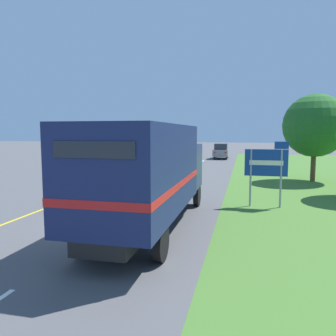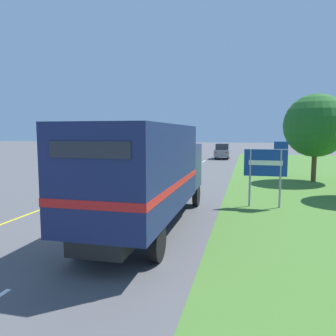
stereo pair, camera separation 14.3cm
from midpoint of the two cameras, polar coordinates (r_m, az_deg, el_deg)
ground_plane at (r=12.06m, az=-10.47°, el=-9.61°), size 200.00×200.00×0.00m
edge_line_yellow at (r=24.89m, az=-6.70°, el=-1.38°), size 0.12×56.41×0.01m
centre_dash_near at (r=12.29m, az=-9.98°, el=-9.29°), size 0.12×2.60×0.01m
centre_dash_mid_a at (r=18.39m, az=-1.88°, el=-4.03°), size 0.12×2.60×0.01m
centre_dash_mid_b at (r=24.75m, az=2.09°, el=-1.39°), size 0.12×2.60×0.01m
centre_dash_far at (r=31.21m, az=4.41°, el=0.17°), size 0.12×2.60×0.01m
centre_dash_farthest at (r=37.72m, az=5.94°, el=1.19°), size 0.12×2.60×0.01m
horse_trailer_truck at (r=10.89m, az=-3.72°, el=-0.65°), size 2.50×8.73×3.50m
lead_car_white at (r=27.32m, az=-1.21°, el=1.51°), size 1.80×3.98×2.09m
lead_car_grey_ahead at (r=41.53m, az=9.14°, el=2.92°), size 1.80×4.11×1.90m
highway_sign at (r=14.87m, az=16.58°, el=0.47°), size 1.82×0.09×2.88m
roadside_tree_mid at (r=23.92m, az=24.07°, el=6.74°), size 4.17×4.17×5.81m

